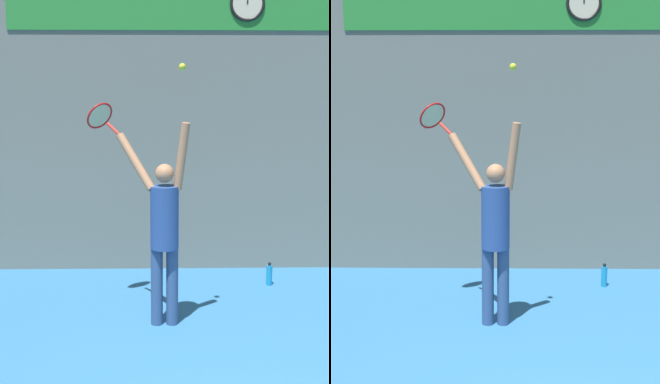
{
  "view_description": "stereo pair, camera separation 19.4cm",
  "coord_description": "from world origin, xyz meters",
  "views": [
    {
      "loc": [
        -0.85,
        -2.47,
        2.44
      ],
      "look_at": [
        -0.74,
        3.03,
        1.46
      ],
      "focal_mm": 50.0,
      "sensor_mm": 36.0,
      "label": 1
    },
    {
      "loc": [
        -0.66,
        -2.47,
        2.44
      ],
      "look_at": [
        -0.74,
        3.03,
        1.46
      ],
      "focal_mm": 50.0,
      "sensor_mm": 36.0,
      "label": 2
    }
  ],
  "objects": [
    {
      "name": "sponsor_banner",
      "position": [
        0.0,
        4.94,
        3.67
      ],
      "size": [
        5.59,
        0.02,
        0.68
      ],
      "color": "#288C38"
    },
    {
      "name": "tennis_player",
      "position": [
        -0.74,
        3.04,
        1.09
      ],
      "size": [
        0.81,
        0.49,
        2.19
      ],
      "color": "#2D4C7F",
      "rests_on": "ground_plane"
    },
    {
      "name": "tennis_racket",
      "position": [
        -1.44,
        3.53,
        2.23
      ],
      "size": [
        0.44,
        0.44,
        0.36
      ],
      "color": "red"
    },
    {
      "name": "water_bottle",
      "position": [
        0.67,
        4.23,
        0.14
      ],
      "size": [
        0.08,
        0.08,
        0.31
      ],
      "color": "#198CCC",
      "rests_on": "ground_plane"
    },
    {
      "name": "scoreboard_clock",
      "position": [
        0.4,
        4.92,
        3.67
      ],
      "size": [
        0.47,
        0.04,
        0.47
      ],
      "color": "beige"
    },
    {
      "name": "tennis_ball",
      "position": [
        -0.56,
        2.93,
        2.74
      ],
      "size": [
        0.07,
        0.07,
        0.07
      ],
      "color": "#CCDB2D"
    },
    {
      "name": "back_wall",
      "position": [
        0.0,
        5.0,
        2.5
      ],
      "size": [
        18.0,
        0.1,
        5.0
      ],
      "color": "slate",
      "rests_on": "ground_plane"
    }
  ]
}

